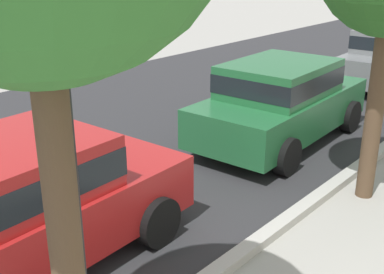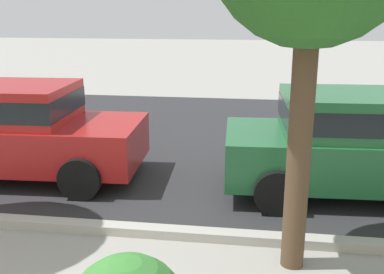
% 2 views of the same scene
% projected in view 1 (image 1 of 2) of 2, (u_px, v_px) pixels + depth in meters
% --- Properties ---
extents(street_surface, '(60.00, 9.00, 0.01)m').
position_uv_depth(street_surface, '(24.00, 161.00, 8.67)').
color(street_surface, '#2D2D30').
rests_on(street_surface, ground).
extents(curb_stone, '(60.00, 0.20, 0.12)m').
position_uv_depth(curb_stone, '(237.00, 257.00, 5.83)').
color(curb_stone, '#B2AFA8').
rests_on(curb_stone, ground).
extents(parked_car_red, '(4.17, 2.07, 1.56)m').
position_uv_depth(parked_car_red, '(13.00, 206.00, 5.38)').
color(parked_car_red, '#B21E1E').
rests_on(parked_car_red, ground).
extents(parked_car_green, '(4.17, 2.07, 1.56)m').
position_uv_depth(parked_car_green, '(281.00, 99.00, 9.29)').
color(parked_car_green, '#236638').
rests_on(parked_car_green, ground).
extents(lamp_post, '(0.32, 0.32, 3.90)m').
position_uv_depth(lamp_post, '(62.00, 109.00, 2.93)').
color(lamp_post, black).
rests_on(lamp_post, ground).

